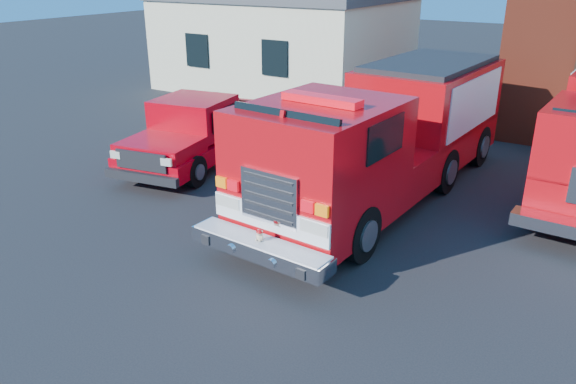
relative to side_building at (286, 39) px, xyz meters
The scene contains 4 objects.
ground 15.96m from the side_building, 55.30° to the right, with size 100.00×100.00×0.00m, color black.
side_building is the anchor object (origin of this frame).
fire_engine 14.02m from the side_building, 47.57° to the right, with size 3.41×10.20×3.09m.
pickup_truck 11.44m from the side_building, 70.61° to the right, with size 3.11×6.22×1.95m.
Camera 1 is at (5.43, -9.86, 5.47)m, focal length 35.00 mm.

